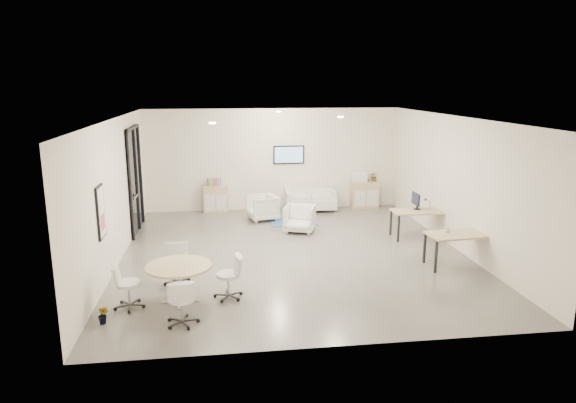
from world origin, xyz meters
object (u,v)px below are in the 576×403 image
(sideboard_right, at_px, (365,194))
(desk_front, at_px, (460,237))
(armchair_left, at_px, (262,206))
(round_table, at_px, (179,270))
(sideboard_left, at_px, (216,199))
(armchair_right, at_px, (300,217))
(desk_rear, at_px, (419,213))
(loveseat, at_px, (310,201))

(sideboard_right, distance_m, desk_front, 5.66)
(armchair_left, distance_m, round_table, 6.03)
(sideboard_right, bearing_deg, desk_front, -84.51)
(sideboard_left, relative_size, armchair_right, 1.06)
(sideboard_right, xyz_separation_m, armchair_left, (-3.43, -1.11, -0.02))
(sideboard_left, bearing_deg, round_table, -95.39)
(armchair_right, xyz_separation_m, desk_front, (3.08, -3.14, 0.28))
(sideboard_left, xyz_separation_m, sideboard_right, (4.80, -0.01, 0.01))
(armchair_left, height_order, desk_rear, armchair_left)
(sideboard_left, relative_size, desk_rear, 0.60)
(desk_rear, xyz_separation_m, round_table, (-5.91, -3.36, -0.01))
(desk_rear, bearing_deg, armchair_right, 164.55)
(sideboard_right, distance_m, desk_rear, 3.47)
(armchair_right, height_order, desk_rear, armchair_right)
(round_table, bearing_deg, armchair_left, 70.50)
(round_table, bearing_deg, desk_front, 10.90)
(armchair_left, bearing_deg, desk_rear, 45.68)
(loveseat, height_order, armchair_right, armchair_right)
(desk_front, bearing_deg, armchair_left, 125.83)
(loveseat, relative_size, armchair_right, 2.01)
(desk_front, distance_m, round_table, 6.10)
(armchair_left, relative_size, round_table, 0.68)
(sideboard_left, bearing_deg, desk_front, -46.56)
(sideboard_left, distance_m, armchair_right, 3.38)
(armchair_right, bearing_deg, loveseat, 91.66)
(sideboard_right, relative_size, armchair_left, 1.06)
(sideboard_right, bearing_deg, armchair_left, -162.13)
(armchair_left, bearing_deg, armchair_right, 19.48)
(loveseat, relative_size, armchair_left, 1.98)
(desk_rear, bearing_deg, sideboard_left, 148.78)
(armchair_left, relative_size, desk_rear, 0.58)
(sideboard_left, height_order, armchair_left, sideboard_left)
(armchair_left, height_order, desk_front, armchair_left)
(desk_rear, distance_m, desk_front, 2.21)
(sideboard_left, bearing_deg, loveseat, -3.40)
(sideboard_left, height_order, loveseat, sideboard_left)
(sideboard_left, distance_m, loveseat, 2.99)
(sideboard_right, bearing_deg, desk_rear, -82.18)
(sideboard_left, xyz_separation_m, round_table, (-0.64, -6.80, 0.22))
(loveseat, distance_m, desk_front, 5.97)
(sideboard_right, distance_m, armchair_left, 3.61)
(sideboard_right, bearing_deg, sideboard_left, 179.85)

